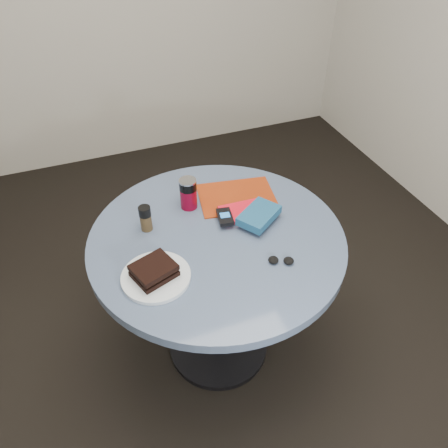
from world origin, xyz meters
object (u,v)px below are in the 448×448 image
object	(u,v)px
red_book	(242,212)
sandwich	(154,270)
headphones	(281,260)
pepper_grinder	(146,218)
mp3_player	(225,217)
table	(217,265)
magazine	(237,197)
plate	(156,277)
novel	(259,215)
soda_can	(188,194)

from	to	relation	value
red_book	sandwich	bearing A→B (deg)	-150.62
headphones	red_book	bearing A→B (deg)	94.61
pepper_grinder	red_book	distance (m)	0.39
mp3_player	pepper_grinder	bearing A→B (deg)	166.73
table	pepper_grinder	bearing A→B (deg)	151.12
sandwich	magazine	size ratio (longest dim) A/B	0.53
pepper_grinder	plate	bearing A→B (deg)	-96.60
red_book	magazine	bearing A→B (deg)	80.87
mp3_player	sandwich	bearing A→B (deg)	-149.88
magazine	novel	bearing A→B (deg)	-74.78
headphones	plate	bearing A→B (deg)	168.98
table	sandwich	size ratio (longest dim) A/B	5.89
red_book	plate	bearing A→B (deg)	-150.27
pepper_grinder	novel	world-z (taller)	pepper_grinder
plate	sandwich	xyz separation A→B (m)	(-0.00, 0.00, 0.03)
plate	red_book	bearing A→B (deg)	27.73
table	pepper_grinder	xyz separation A→B (m)	(-0.24, 0.13, 0.22)
table	magazine	world-z (taller)	magazine
plate	red_book	distance (m)	0.47
novel	magazine	bearing A→B (deg)	61.20
pepper_grinder	magazine	xyz separation A→B (m)	(0.41, 0.07, -0.05)
soda_can	headphones	xyz separation A→B (m)	(0.21, -0.43, -0.06)
table	novel	bearing A→B (deg)	4.43
sandwich	mp3_player	distance (m)	0.39
magazine	headphones	xyz separation A→B (m)	(0.00, -0.42, 0.01)
mp3_player	headphones	bearing A→B (deg)	-68.90
plate	mp3_player	xyz separation A→B (m)	(0.33, 0.20, 0.02)
red_book	mp3_player	distance (m)	0.09
magazine	red_book	world-z (taller)	red_book
plate	mp3_player	world-z (taller)	mp3_player
plate	soda_can	xyz separation A→B (m)	(0.23, 0.35, 0.06)
pepper_grinder	headphones	world-z (taller)	pepper_grinder
sandwich	pepper_grinder	xyz separation A→B (m)	(0.03, 0.27, 0.02)
pepper_grinder	mp3_player	xyz separation A→B (m)	(0.30, -0.07, -0.03)
red_book	headphones	size ratio (longest dim) A/B	1.74
sandwich	soda_can	xyz separation A→B (m)	(0.23, 0.35, 0.03)
novel	mp3_player	xyz separation A→B (m)	(-0.13, 0.05, -0.01)
table	plate	bearing A→B (deg)	-154.12
table	soda_can	bearing A→B (deg)	102.20
magazine	novel	xyz separation A→B (m)	(0.02, -0.19, 0.03)
soda_can	plate	bearing A→B (deg)	-123.53
novel	headphones	distance (m)	0.24
plate	pepper_grinder	size ratio (longest dim) A/B	2.24
magazine	mp3_player	size ratio (longest dim) A/B	3.00
table	novel	size ratio (longest dim) A/B	5.77
pepper_grinder	headphones	xyz separation A→B (m)	(0.41, -0.35, -0.04)
table	novel	xyz separation A→B (m)	(0.18, 0.01, 0.20)
plate	mp3_player	distance (m)	0.39
novel	headphones	size ratio (longest dim) A/B	1.72
magazine	headphones	size ratio (longest dim) A/B	3.19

